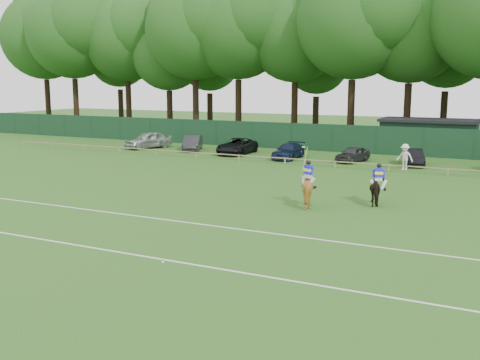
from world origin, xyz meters
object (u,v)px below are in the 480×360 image
Objects in this scene: horse_dark at (378,190)px; spectator_left at (405,157)px; polo_ball at (163,262)px; sedan_navy at (288,151)px; hatch_grey at (353,154)px; horse_chestnut at (308,188)px; sedan_silver at (148,140)px; suv_black at (237,146)px; utility_shed at (429,136)px; estate_black at (413,157)px; sedan_grey at (192,143)px.

horse_dark is 12.56m from spectator_left.
spectator_left is 25.84m from polo_ball.
sedan_navy reaches higher than hatch_grey.
polo_ball is at bearing 108.04° from horse_chestnut.
sedan_silver is 14.75m from sedan_navy.
suv_black is at bearing -166.26° from hatch_grey.
suv_black is 1.15× the size of sedan_navy.
utility_shed is at bearing 100.15° from spectator_left.
sedan_navy is 13.42m from utility_shed.
utility_shed is at bearing 83.83° from polo_ball.
sedan_silver is 25.94m from utility_shed.
horse_chestnut is 16.88m from hatch_grey.
sedan_silver is at bearing -161.62° from utility_shed.
estate_black is (2.51, 16.98, -0.31)m from horse_chestnut.
horse_dark is at bearing -55.49° from sedan_navy.
sedan_silver is at bearing -11.95° from horse_chestnut.
suv_black is 55.59× the size of polo_ball.
polo_ball is at bearing -73.45° from hatch_grey.
horse_chestnut is at bearing -55.89° from suv_black.
utility_shed is at bearing -107.77° from horse_dark.
sedan_grey is at bearing -167.65° from hatch_grey.
spectator_left reaches higher than suv_black.
utility_shed is at bearing -69.82° from horse_chestnut.
suv_black is 10.48m from hatch_grey.
sedan_grey reaches higher than hatch_grey.
utility_shed is (-0.74, 23.36, 0.73)m from horse_dark.
suv_black reaches higher than polo_ball.
sedan_navy is 2.30× the size of spectator_left.
spectator_left is at bearing 81.55° from polo_ball.
spectator_left reaches higher than sedan_navy.
horse_dark is at bearing -46.15° from suv_black.
horse_chestnut is at bearing -67.44° from sedan_navy.
sedan_grey is at bearing -158.71° from utility_shed.
sedan_navy is 48.40× the size of polo_ball.
sedan_grey is at bearing 170.73° from sedan_navy.
polo_ball is (-3.80, -25.55, -0.90)m from spectator_left.
suv_black is (4.87, -0.50, 0.00)m from sedan_grey.
horse_dark is 0.38× the size of suv_black.
spectator_left is (14.92, -2.57, 0.25)m from suv_black.
suv_black is 2.64× the size of spectator_left.
sedan_silver reaches higher than suv_black.
horse_dark is at bearing -9.43° from sedan_silver.
spectator_left reaches higher than polo_ball.
sedan_silver is 52.11× the size of polo_ball.
spectator_left is 0.23× the size of utility_shed.
spectator_left is (2.31, 14.44, 0.01)m from horse_chestnut.
horse_chestnut reaches higher than suv_black.
horse_dark is at bearing -60.85° from sedan_grey.
polo_ball is (0.65, -27.84, -0.57)m from hatch_grey.
sedan_silver is at bearing 126.24° from polo_ball.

